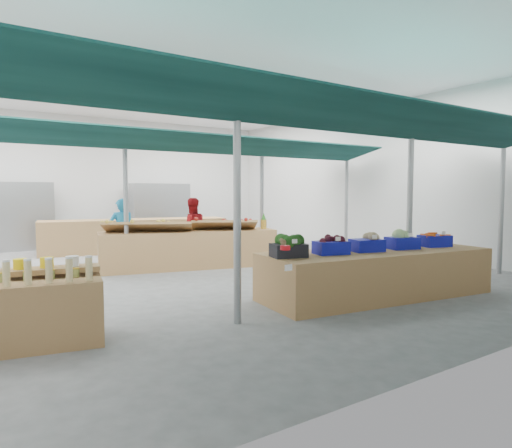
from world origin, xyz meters
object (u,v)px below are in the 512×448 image
object	(u,v)px
fruit_counter	(189,249)
vendor_left	(122,232)
veg_counter	(377,274)
bottle_shelf	(23,310)
crate_stack	(416,257)
vendor_right	(192,229)

from	to	relation	value
fruit_counter	vendor_left	distance (m)	1.67
fruit_counter	veg_counter	bearing A→B (deg)	-60.00
bottle_shelf	crate_stack	distance (m)	7.95
bottle_shelf	fruit_counter	size ratio (longest dim) A/B	0.45
bottle_shelf	vendor_left	distance (m)	5.62
bottle_shelf	fruit_counter	xyz separation A→B (m)	(3.88, 3.83, 0.01)
crate_stack	vendor_left	bearing A→B (deg)	141.11
crate_stack	veg_counter	bearing A→B (deg)	-155.29
bottle_shelf	veg_counter	world-z (taller)	bottle_shelf
bottle_shelf	vendor_right	size ratio (longest dim) A/B	1.13
bottle_shelf	vendor_left	xyz separation A→B (m)	(2.68, 4.93, 0.38)
fruit_counter	vendor_left	xyz separation A→B (m)	(-1.20, 1.10, 0.37)
veg_counter	fruit_counter	distance (m)	4.56
fruit_counter	vendor_right	xyz separation A→B (m)	(0.60, 1.10, 0.37)
veg_counter	vendor_right	distance (m)	5.53
fruit_counter	crate_stack	distance (m)	5.10
veg_counter	vendor_left	xyz separation A→B (m)	(-2.50, 5.47, 0.41)
veg_counter	crate_stack	size ratio (longest dim) A/B	6.65
fruit_counter	vendor_right	size ratio (longest dim) A/B	2.50
crate_stack	vendor_right	world-z (taller)	vendor_right
crate_stack	vendor_left	size ratio (longest dim) A/B	0.37
crate_stack	vendor_left	xyz separation A→B (m)	(-5.23, 4.22, 0.50)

